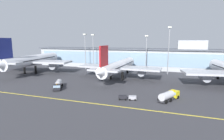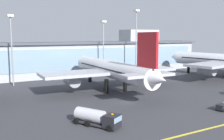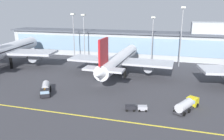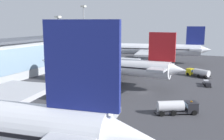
{
  "view_description": "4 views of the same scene",
  "coord_description": "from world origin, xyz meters",
  "px_view_note": "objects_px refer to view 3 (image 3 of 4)",
  "views": [
    {
      "loc": [
        28.18,
        -68.06,
        18.62
      ],
      "look_at": [
        1.39,
        11.2,
        4.55
      ],
      "focal_mm": 28.47,
      "sensor_mm": 36.0,
      "label": 1
    },
    {
      "loc": [
        -32.83,
        -51.3,
        15.74
      ],
      "look_at": [
        3.95,
        13.48,
        6.03
      ],
      "focal_mm": 42.0,
      "sensor_mm": 36.0,
      "label": 2
    },
    {
      "loc": [
        23.7,
        -67.68,
        25.61
      ],
      "look_at": [
        3.41,
        4.88,
        4.35
      ],
      "focal_mm": 35.9,
      "sensor_mm": 36.0,
      "label": 3
    },
    {
      "loc": [
        -67.02,
        -19.63,
        19.46
      ],
      "look_at": [
        -0.5,
        9.42,
        5.79
      ],
      "focal_mm": 41.39,
      "sensor_mm": 36.0,
      "label": 4
    }
  ],
  "objects_px": {
    "baggage_tug_near": "(187,104)",
    "apron_light_mast_west": "(73,29)",
    "service_truck_far": "(136,108)",
    "apron_light_mast_east": "(153,33)",
    "airliner_near_left": "(7,51)",
    "fuel_tanker_truck": "(46,89)",
    "apron_light_mast_centre": "(182,29)",
    "airliner_near_right": "(119,60)",
    "apron_light_mast_far_east": "(84,30)"
  },
  "relations": [
    {
      "from": "airliner_near_left",
      "to": "apron_light_mast_west",
      "type": "relative_size",
      "value": 2.44
    },
    {
      "from": "service_truck_far",
      "to": "apron_light_mast_east",
      "type": "relative_size",
      "value": 0.27
    },
    {
      "from": "service_truck_far",
      "to": "airliner_near_left",
      "type": "bearing_deg",
      "value": -37.96
    },
    {
      "from": "baggage_tug_near",
      "to": "fuel_tanker_truck",
      "type": "bearing_deg",
      "value": 119.2
    },
    {
      "from": "fuel_tanker_truck",
      "to": "apron_light_mast_west",
      "type": "distance_m",
      "value": 49.21
    },
    {
      "from": "fuel_tanker_truck",
      "to": "apron_light_mast_west",
      "type": "xyz_separation_m",
      "value": [
        -11.5,
        45.92,
        13.42
      ]
    },
    {
      "from": "baggage_tug_near",
      "to": "apron_light_mast_centre",
      "type": "bearing_deg",
      "value": 31.47
    },
    {
      "from": "service_truck_far",
      "to": "apron_light_mast_east",
      "type": "distance_m",
      "value": 54.68
    },
    {
      "from": "airliner_near_right",
      "to": "fuel_tanker_truck",
      "type": "height_order",
      "value": "airliner_near_right"
    },
    {
      "from": "apron_light_mast_west",
      "to": "apron_light_mast_centre",
      "type": "bearing_deg",
      "value": -0.83
    },
    {
      "from": "baggage_tug_near",
      "to": "apron_light_mast_west",
      "type": "distance_m",
      "value": 71.2
    },
    {
      "from": "apron_light_mast_west",
      "to": "baggage_tug_near",
      "type": "bearing_deg",
      "value": -41.14
    },
    {
      "from": "baggage_tug_near",
      "to": "apron_light_mast_far_east",
      "type": "xyz_separation_m",
      "value": [
        -47.65,
        47.26,
        13.22
      ]
    },
    {
      "from": "airliner_near_left",
      "to": "fuel_tanker_truck",
      "type": "distance_m",
      "value": 42.18
    },
    {
      "from": "airliner_near_right",
      "to": "apron_light_mast_far_east",
      "type": "relative_size",
      "value": 2.22
    },
    {
      "from": "service_truck_far",
      "to": "apron_light_mast_centre",
      "type": "distance_m",
      "value": 52.91
    },
    {
      "from": "fuel_tanker_truck",
      "to": "apron_light_mast_east",
      "type": "relative_size",
      "value": 0.42
    },
    {
      "from": "airliner_near_left",
      "to": "apron_light_mast_west",
      "type": "distance_m",
      "value": 31.94
    },
    {
      "from": "fuel_tanker_truck",
      "to": "baggage_tug_near",
      "type": "bearing_deg",
      "value": 61.03
    },
    {
      "from": "airliner_near_right",
      "to": "apron_light_mast_east",
      "type": "relative_size",
      "value": 2.3
    },
    {
      "from": "apron_light_mast_west",
      "to": "apron_light_mast_far_east",
      "type": "bearing_deg",
      "value": 14.19
    },
    {
      "from": "airliner_near_left",
      "to": "apron_light_mast_west",
      "type": "height_order",
      "value": "apron_light_mast_west"
    },
    {
      "from": "fuel_tanker_truck",
      "to": "apron_light_mast_centre",
      "type": "relative_size",
      "value": 0.35
    },
    {
      "from": "service_truck_far",
      "to": "apron_light_mast_west",
      "type": "distance_m",
      "value": 65.63
    },
    {
      "from": "fuel_tanker_truck",
      "to": "baggage_tug_near",
      "type": "distance_m",
      "value": 41.16
    },
    {
      "from": "airliner_near_right",
      "to": "service_truck_far",
      "type": "xyz_separation_m",
      "value": [
        11.6,
        -29.34,
        -5.25
      ]
    },
    {
      "from": "fuel_tanker_truck",
      "to": "baggage_tug_near",
      "type": "relative_size",
      "value": 1.0
    },
    {
      "from": "apron_light_mast_east",
      "to": "airliner_near_right",
      "type": "bearing_deg",
      "value": -112.81
    },
    {
      "from": "airliner_near_left",
      "to": "airliner_near_right",
      "type": "bearing_deg",
      "value": -96.73
    },
    {
      "from": "baggage_tug_near",
      "to": "apron_light_mast_far_east",
      "type": "distance_m",
      "value": 68.41
    },
    {
      "from": "apron_light_mast_centre",
      "to": "apron_light_mast_far_east",
      "type": "xyz_separation_m",
      "value": [
        -45.94,
        2.01,
        -1.94
      ]
    },
    {
      "from": "fuel_tanker_truck",
      "to": "service_truck_far",
      "type": "relative_size",
      "value": 1.57
    },
    {
      "from": "airliner_near_right",
      "to": "service_truck_far",
      "type": "relative_size",
      "value": 8.54
    },
    {
      "from": "baggage_tug_near",
      "to": "apron_light_mast_west",
      "type": "relative_size",
      "value": 0.4
    },
    {
      "from": "baggage_tug_near",
      "to": "apron_light_mast_east",
      "type": "height_order",
      "value": "apron_light_mast_east"
    },
    {
      "from": "baggage_tug_near",
      "to": "apron_light_mast_east",
      "type": "distance_m",
      "value": 52.55
    },
    {
      "from": "fuel_tanker_truck",
      "to": "apron_light_mast_centre",
      "type": "distance_m",
      "value": 61.87
    },
    {
      "from": "apron_light_mast_centre",
      "to": "apron_light_mast_east",
      "type": "distance_m",
      "value": 13.29
    },
    {
      "from": "airliner_near_left",
      "to": "baggage_tug_near",
      "type": "bearing_deg",
      "value": -115.71
    },
    {
      "from": "baggage_tug_near",
      "to": "airliner_near_right",
      "type": "bearing_deg",
      "value": 73.01
    },
    {
      "from": "apron_light_mast_centre",
      "to": "apron_light_mast_east",
      "type": "bearing_deg",
      "value": 163.63
    },
    {
      "from": "airliner_near_left",
      "to": "baggage_tug_near",
      "type": "height_order",
      "value": "airliner_near_left"
    },
    {
      "from": "apron_light_mast_west",
      "to": "apron_light_mast_far_east",
      "type": "relative_size",
      "value": 1.02
    },
    {
      "from": "airliner_near_left",
      "to": "apron_light_mast_far_east",
      "type": "bearing_deg",
      "value": -57.91
    },
    {
      "from": "airliner_near_right",
      "to": "airliner_near_left",
      "type": "bearing_deg",
      "value": 93.06
    },
    {
      "from": "fuel_tanker_truck",
      "to": "airliner_near_right",
      "type": "bearing_deg",
      "value": 117.23
    },
    {
      "from": "fuel_tanker_truck",
      "to": "apron_light_mast_centre",
      "type": "xyz_separation_m",
      "value": [
        39.45,
        45.18,
        15.16
      ]
    },
    {
      "from": "service_truck_far",
      "to": "apron_light_mast_far_east",
      "type": "height_order",
      "value": "apron_light_mast_far_east"
    },
    {
      "from": "airliner_near_left",
      "to": "apron_light_mast_far_east",
      "type": "distance_m",
      "value": 36.36
    },
    {
      "from": "apron_light_mast_centre",
      "to": "apron_light_mast_far_east",
      "type": "distance_m",
      "value": 46.02
    }
  ]
}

